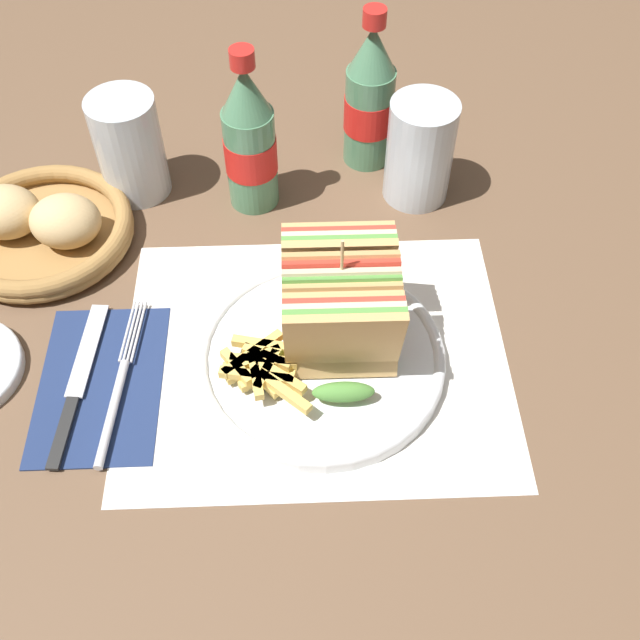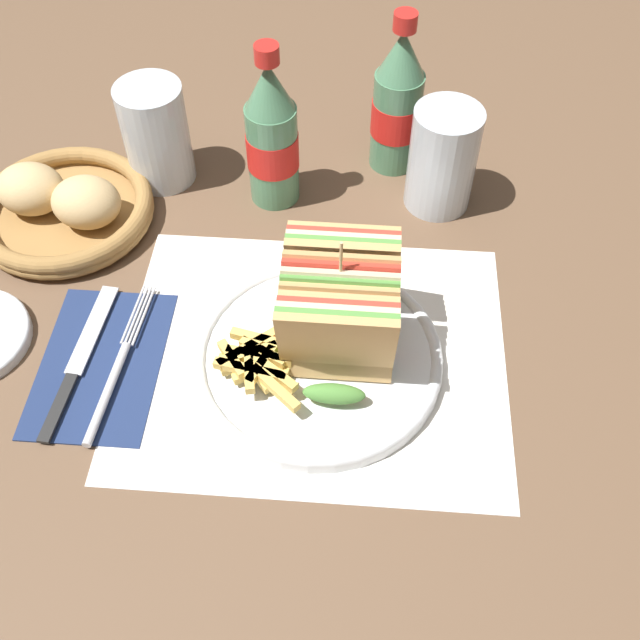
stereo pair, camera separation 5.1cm
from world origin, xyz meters
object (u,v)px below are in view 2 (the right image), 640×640
club_sandwich (340,307)px  plate_main (319,354)px  glass_far (157,140)px  fork (114,376)px  glass_near (441,165)px  coke_bottle_far (397,104)px  bread_basket (64,207)px  coke_bottle_near (272,137)px  knife (79,361)px

club_sandwich → plate_main: bearing=-145.2°
plate_main → glass_far: 0.35m
fork → glass_near: bearing=46.4°
fork → glass_far: size_ratio=1.55×
coke_bottle_far → glass_near: bearing=-51.6°
plate_main → bread_basket: bread_basket is taller
coke_bottle_near → glass_near: size_ratio=1.59×
coke_bottle_near → plate_main: bearing=-73.6°
coke_bottle_near → glass_near: 0.20m
bread_basket → glass_near: bearing=8.9°
bread_basket → fork: bearing=-63.1°
knife → glass_far: 0.30m
plate_main → fork: bearing=-168.5°
coke_bottle_near → coke_bottle_far: size_ratio=1.00×
club_sandwich → coke_bottle_far: coke_bottle_far is taller
plate_main → knife: 0.24m
knife → glass_far: glass_far is taller
coke_bottle_near → bread_basket: 0.26m
plate_main → glass_far: bearing=128.7°
glass_far → bread_basket: bearing=-138.0°
club_sandwich → fork: size_ratio=0.86×
fork → bread_basket: bread_basket is taller
club_sandwich → knife: bearing=-171.8°
glass_far → bread_basket: (-0.10, -0.09, -0.03)m
fork → knife: bearing=162.9°
fork → knife: fork is taller
glass_far → club_sandwich: bearing=-47.4°
coke_bottle_near → fork: bearing=-114.4°
club_sandwich → coke_bottle_far: size_ratio=0.84×
plate_main → bread_basket: 0.36m
glass_far → bread_basket: 0.14m
knife → fork: bearing=-17.1°
knife → glass_near: 0.46m
club_sandwich → bread_basket: size_ratio=0.82×
glass_near → glass_far: 0.34m
club_sandwich → fork: 0.24m
fork → coke_bottle_near: 0.32m
coke_bottle_far → bread_basket: 0.41m
fork → coke_bottle_near: (0.13, 0.28, 0.08)m
plate_main → knife: size_ratio=1.29×
fork → bread_basket: (-0.11, 0.22, 0.01)m
coke_bottle_far → glass_near: coke_bottle_far is taller
coke_bottle_far → glass_near: 0.09m
plate_main → glass_near: 0.28m
plate_main → coke_bottle_near: (-0.07, 0.24, 0.08)m
glass_near → glass_far: bearing=176.7°
plate_main → fork: 0.21m
coke_bottle_near → coke_bottle_far: bearing=27.3°
coke_bottle_near → glass_far: 0.15m
coke_bottle_near → glass_far: size_ratio=1.59×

